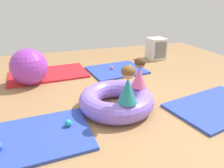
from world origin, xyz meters
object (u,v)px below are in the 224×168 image
(inflatable_cushion, at_px, (116,100))
(storage_cube, at_px, (157,49))
(child_in_teal, at_px, (128,85))
(child_in_pink, at_px, (139,73))
(play_ball_green, at_px, (130,66))
(exercise_ball_large, at_px, (29,67))
(play_ball_teal, at_px, (68,123))
(play_ball_pink, at_px, (112,68))

(inflatable_cushion, xyz_separation_m, storage_cube, (2.00, 2.25, 0.13))
(child_in_teal, height_order, storage_cube, child_in_teal)
(child_in_pink, relative_size, play_ball_green, 5.45)
(inflatable_cushion, xyz_separation_m, child_in_teal, (0.01, -0.38, 0.39))
(exercise_ball_large, bearing_deg, child_in_pink, -41.76)
(play_ball_green, distance_m, exercise_ball_large, 2.19)
(inflatable_cushion, height_order, storage_cube, storage_cube)
(play_ball_green, relative_size, storage_cube, 0.15)
(storage_cube, bearing_deg, exercise_ball_large, -166.36)
(play_ball_teal, height_order, exercise_ball_large, exercise_ball_large)
(inflatable_cushion, relative_size, play_ball_pink, 15.53)
(inflatable_cushion, height_order, child_in_teal, child_in_teal)
(child_in_pink, bearing_deg, child_in_teal, -71.58)
(inflatable_cushion, xyz_separation_m, play_ball_green, (0.93, 1.63, -0.07))
(exercise_ball_large, bearing_deg, play_ball_pink, 7.04)
(child_in_teal, bearing_deg, play_ball_teal, 116.00)
(inflatable_cushion, relative_size, play_ball_teal, 12.21)
(exercise_ball_large, relative_size, storage_cube, 1.25)
(inflatable_cushion, relative_size, play_ball_green, 13.36)
(storage_cube, bearing_deg, play_ball_green, -149.55)
(child_in_pink, xyz_separation_m, storage_cube, (1.62, 2.22, -0.24))
(child_in_teal, bearing_deg, exercise_ball_large, 66.37)
(play_ball_green, height_order, storage_cube, storage_cube)
(child_in_pink, xyz_separation_m, play_ball_pink, (0.13, 1.65, -0.44))
(play_ball_green, bearing_deg, child_in_pink, -109.21)
(child_in_teal, bearing_deg, child_in_pink, -9.21)
(play_ball_green, bearing_deg, play_ball_teal, -131.49)
(child_in_teal, xyz_separation_m, play_ball_pink, (0.50, 2.07, -0.47))
(play_ball_teal, bearing_deg, play_ball_green, 48.51)
(child_in_teal, distance_m, play_ball_pink, 2.18)
(child_in_pink, bearing_deg, play_ball_teal, -103.99)
(inflatable_cushion, height_order, play_ball_teal, inflatable_cushion)
(play_ball_green, bearing_deg, exercise_ball_large, -175.83)
(play_ball_green, height_order, play_ball_pink, play_ball_green)
(inflatable_cushion, height_order, play_ball_green, inflatable_cushion)
(child_in_teal, relative_size, exercise_ball_large, 0.72)
(play_ball_green, bearing_deg, play_ball_pink, 172.33)
(exercise_ball_large, bearing_deg, storage_cube, 13.64)
(play_ball_pink, bearing_deg, inflatable_cushion, -106.83)
(inflatable_cushion, bearing_deg, play_ball_teal, -159.11)
(inflatable_cushion, bearing_deg, child_in_pink, 5.02)
(play_ball_pink, relative_size, exercise_ball_large, 0.10)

